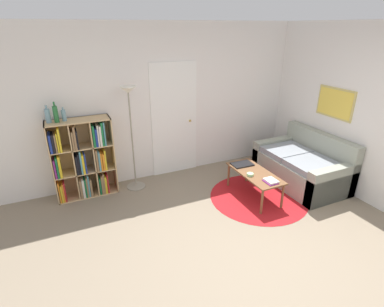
% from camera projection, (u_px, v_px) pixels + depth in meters
% --- Properties ---
extents(ground_plane, '(14.00, 14.00, 0.00)m').
position_uv_depth(ground_plane, '(260.00, 263.00, 3.45)').
color(ground_plane, gray).
extents(wall_back, '(7.55, 0.11, 2.60)m').
position_uv_depth(wall_back, '(173.00, 103.00, 5.16)').
color(wall_back, silver).
rests_on(wall_back, ground_plane).
extents(wall_right, '(0.08, 5.63, 2.60)m').
position_uv_depth(wall_right, '(334.00, 106.00, 4.91)').
color(wall_right, silver).
rests_on(wall_right, ground_plane).
extents(rug, '(1.53, 1.53, 0.01)m').
position_uv_depth(rug, '(258.00, 197.00, 4.77)').
color(rug, '#B2191E').
rests_on(rug, ground_plane).
extents(bookshelf, '(0.92, 0.34, 1.25)m').
position_uv_depth(bookshelf, '(83.00, 160.00, 4.63)').
color(bookshelf, tan).
rests_on(bookshelf, ground_plane).
extents(floor_lamp, '(0.31, 0.31, 1.69)m').
position_uv_depth(floor_lamp, '(130.00, 113.00, 4.58)').
color(floor_lamp, gray).
rests_on(floor_lamp, ground_plane).
extents(couch, '(0.93, 1.51, 0.86)m').
position_uv_depth(couch, '(303.00, 166.00, 5.15)').
color(couch, gray).
rests_on(couch, ground_plane).
extents(coffee_table, '(0.45, 1.00, 0.42)m').
position_uv_depth(coffee_table, '(255.00, 175.00, 4.67)').
color(coffee_table, brown).
rests_on(coffee_table, ground_plane).
extents(laptop, '(0.35, 0.24, 0.02)m').
position_uv_depth(laptop, '(242.00, 164.00, 4.90)').
color(laptop, black).
rests_on(laptop, coffee_table).
extents(bowl, '(0.10, 0.10, 0.04)m').
position_uv_depth(bowl, '(250.00, 174.00, 4.54)').
color(bowl, '#9ED193').
rests_on(bowl, coffee_table).
extents(book_stack_on_table, '(0.17, 0.20, 0.03)m').
position_uv_depth(book_stack_on_table, '(271.00, 181.00, 4.35)').
color(book_stack_on_table, '#7F287A').
rests_on(book_stack_on_table, coffee_table).
extents(bottle_left, '(0.07, 0.07, 0.25)m').
position_uv_depth(bottle_left, '(48.00, 116.00, 4.21)').
color(bottle_left, '#6B93A3').
rests_on(bottle_left, bookshelf).
extents(bottle_middle, '(0.07, 0.07, 0.29)m').
position_uv_depth(bottle_middle, '(56.00, 114.00, 4.23)').
color(bottle_middle, '#236633').
rests_on(bottle_middle, bookshelf).
extents(bottle_right, '(0.06, 0.06, 0.20)m').
position_uv_depth(bottle_right, '(64.00, 115.00, 4.30)').
color(bottle_right, '#6B93A3').
rests_on(bottle_right, bookshelf).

